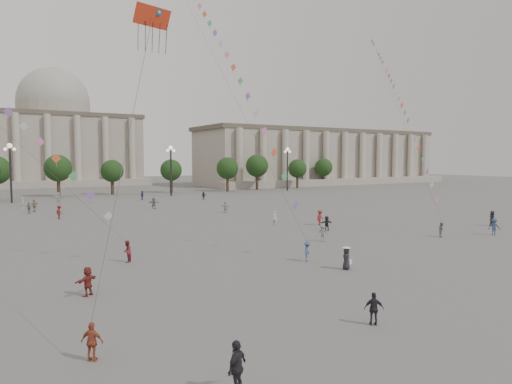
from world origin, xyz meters
TOP-DOWN VIEW (x-y plane):
  - ground at (0.00, 0.00)m, footprint 360.00×360.00m
  - hall_east at (75.00, 93.89)m, footprint 84.00×26.22m
  - hall_central at (0.00, 129.22)m, footprint 48.30×34.30m
  - tree_row at (0.00, 78.00)m, footprint 137.12×5.12m
  - lamp_post_mid_west at (-15.00, 70.00)m, footprint 2.00×0.90m
  - lamp_post_mid_east at (15.00, 70.00)m, footprint 2.00×0.90m
  - lamp_post_far_east at (45.00, 70.00)m, footprint 2.00×0.90m
  - person_crowd_0 at (6.88, 63.98)m, footprint 1.07×0.97m
  - person_crowd_3 at (13.03, 16.44)m, footprint 1.56×0.78m
  - person_crowd_4 at (-7.88, 65.34)m, footprint 1.86×1.32m
  - person_crowd_6 at (8.40, 11.45)m, footprint 1.22×1.04m
  - person_crowd_7 at (11.11, 37.07)m, footprint 1.68×0.78m
  - person_crowd_8 at (14.96, 19.98)m, footprint 1.33×1.00m
  - person_crowd_9 at (17.28, 58.44)m, footprint 1.49×0.98m
  - person_crowd_10 at (-13.93, 59.26)m, footprint 0.53×0.70m
  - person_crowd_12 at (3.75, 47.54)m, footprint 1.69×1.42m
  - person_crowd_13 at (10.54, 23.08)m, footprint 0.69×0.71m
  - person_crowd_14 at (25.87, 5.16)m, footprint 1.30×1.26m
  - person_crowd_16 at (-13.72, 50.69)m, footprint 1.03×0.81m
  - person_crowd_17 at (-10.79, 42.08)m, footprint 1.15×1.37m
  - person_crowd_18 at (-12.86, 52.41)m, footprint 1.21×0.90m
  - person_crowd_19 at (31.98, 9.14)m, footprint 0.98×1.04m
  - tourist_0 at (-15.76, -4.13)m, footprint 0.94×0.87m
  - tourist_1 at (-3.50, -6.96)m, footprint 0.97×0.85m
  - tourist_2 at (-14.23, 4.88)m, footprint 1.57×1.31m
  - tourist_4 at (-12.12, -9.22)m, footprint 1.16×0.97m
  - kite_flyer_0 at (-9.97, 12.29)m, footprint 0.97×1.03m
  - kite_flyer_1 at (2.00, 5.44)m, footprint 1.12×1.11m
  - kite_flyer_2 at (20.32, 7.26)m, footprint 0.91×0.89m
  - hat_person at (2.82, 1.96)m, footprint 0.93×0.91m
  - dragon_kite at (-10.90, 2.71)m, footprint 3.59×4.00m
  - kite_train_mid at (5.51, 35.16)m, footprint 7.34×55.99m
  - kite_train_east at (33.81, 26.06)m, footprint 25.65×34.94m

SIDE VIEW (x-z plane):
  - ground at x=0.00m, z-range 0.00..0.00m
  - kite_flyer_2 at x=20.32m, z-range 0.00..1.48m
  - person_crowd_9 at x=17.28m, z-range 0.00..1.54m
  - tourist_0 at x=-15.76m, z-range 0.00..1.54m
  - kite_flyer_1 at x=2.00m, z-range 0.00..1.55m
  - tourist_1 at x=-3.50m, z-range 0.00..1.57m
  - person_crowd_3 at x=13.03m, z-range 0.00..1.61m
  - person_crowd_16 at x=-13.72m, z-range 0.00..1.64m
  - person_crowd_6 at x=8.40m, z-range 0.00..1.64m
  - person_crowd_13 at x=10.54m, z-range 0.00..1.65m
  - kite_flyer_0 at x=-9.97m, z-range 0.00..1.67m
  - tourist_2 at x=-14.23m, z-range 0.00..1.69m
  - hat_person at x=2.82m, z-range 0.01..1.70m
  - person_crowd_7 at x=11.11m, z-range 0.00..1.74m
  - person_crowd_0 at x=6.88m, z-range 0.00..1.75m
  - person_crowd_10 at x=-13.93m, z-range 0.00..1.75m
  - person_crowd_14 at x=25.87m, z-range 0.00..1.78m
  - person_crowd_19 at x=31.98m, z-range 0.00..1.79m
  - person_crowd_12 at x=3.75m, z-range 0.00..1.82m
  - person_crowd_8 at x=14.96m, z-range 0.00..1.83m
  - person_crowd_17 at x=-10.79m, z-range 0.00..1.84m
  - tourist_4 at x=-12.12m, z-range 0.00..1.86m
  - person_crowd_18 at x=-12.86m, z-range 0.00..1.91m
  - person_crowd_4 at x=-7.88m, z-range 0.00..1.94m
  - tree_row at x=0.00m, z-range 1.39..9.39m
  - lamp_post_mid_west at x=-15.00m, z-range 2.03..12.68m
  - lamp_post_mid_east at x=15.00m, z-range 2.03..12.68m
  - lamp_post_far_east at x=45.00m, z-range 2.03..12.68m
  - hall_east at x=75.00m, z-range -0.17..17.03m
  - hall_central at x=0.00m, z-range -3.52..31.98m
  - dragon_kite at x=-10.90m, z-range 6.67..23.09m
  - kite_train_east at x=33.81m, z-range -8.88..44.37m
  - kite_train_mid at x=5.51m, z-range -9.36..66.74m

